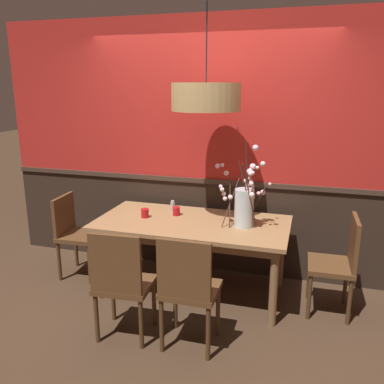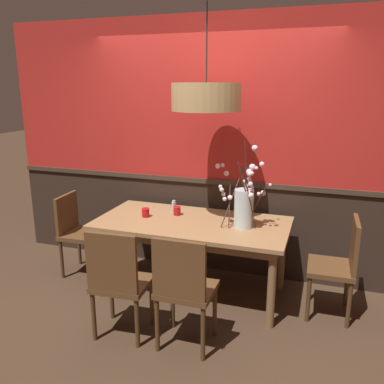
# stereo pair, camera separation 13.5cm
# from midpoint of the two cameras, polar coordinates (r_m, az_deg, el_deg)

# --- Properties ---
(ground_plane) EXTENTS (24.00, 24.00, 0.00)m
(ground_plane) POSITION_cam_midpoint_polar(r_m,az_deg,el_deg) (4.16, 0.96, -13.86)
(ground_plane) COLOR #422D1E
(back_wall) EXTENTS (4.69, 0.14, 2.68)m
(back_wall) POSITION_cam_midpoint_polar(r_m,az_deg,el_deg) (4.29, 3.60, 5.95)
(back_wall) COLOR #2D2119
(back_wall) RESTS_ON ground
(dining_table) EXTENTS (1.82, 0.91, 0.74)m
(dining_table) POSITION_cam_midpoint_polar(r_m,az_deg,el_deg) (3.88, 1.00, -5.28)
(dining_table) COLOR #997047
(dining_table) RESTS_ON ground
(chair_head_west_end) EXTENTS (0.43, 0.44, 0.87)m
(chair_head_west_end) POSITION_cam_midpoint_polar(r_m,az_deg,el_deg) (4.51, -15.07, -5.09)
(chair_head_west_end) COLOR brown
(chair_head_west_end) RESTS_ON ground
(chair_near_side_right) EXTENTS (0.43, 0.40, 0.94)m
(chair_near_side_right) POSITION_cam_midpoint_polar(r_m,az_deg,el_deg) (3.12, 0.09, -13.18)
(chair_near_side_right) COLOR brown
(chair_near_side_right) RESTS_ON ground
(chair_head_east_end) EXTENTS (0.40, 0.43, 0.91)m
(chair_head_east_end) POSITION_cam_midpoint_polar(r_m,az_deg,el_deg) (3.80, 21.11, -9.24)
(chair_head_east_end) COLOR brown
(chair_head_east_end) RESTS_ON ground
(chair_near_side_left) EXTENTS (0.46, 0.42, 0.93)m
(chair_near_side_left) POSITION_cam_midpoint_polar(r_m,az_deg,el_deg) (3.29, -9.22, -12.02)
(chair_near_side_left) COLOR brown
(chair_near_side_left) RESTS_ON ground
(chair_far_side_left) EXTENTS (0.44, 0.41, 0.88)m
(chair_far_side_left) POSITION_cam_midpoint_polar(r_m,az_deg,el_deg) (4.80, 1.24, -3.27)
(chair_far_side_left) COLOR brown
(chair_far_side_left) RESTS_ON ground
(vase_with_blossoms) EXTENTS (0.52, 0.34, 0.80)m
(vase_with_blossoms) POSITION_cam_midpoint_polar(r_m,az_deg,el_deg) (3.68, 8.37, -1.99)
(vase_with_blossoms) COLOR silver
(vase_with_blossoms) RESTS_ON dining_table
(candle_holder_nearer_center) EXTENTS (0.08, 0.08, 0.09)m
(candle_holder_nearer_center) POSITION_cam_midpoint_polar(r_m,az_deg,el_deg) (4.02, -1.17, -2.68)
(candle_holder_nearer_center) COLOR red
(candle_holder_nearer_center) RESTS_ON dining_table
(candle_holder_nearer_edge) EXTENTS (0.08, 0.08, 0.09)m
(candle_holder_nearer_edge) POSITION_cam_midpoint_polar(r_m,az_deg,el_deg) (3.98, -5.62, -2.91)
(candle_holder_nearer_edge) COLOR red
(candle_holder_nearer_edge) RESTS_ON dining_table
(condiment_bottle) EXTENTS (0.05, 0.05, 0.12)m
(condiment_bottle) POSITION_cam_midpoint_polar(r_m,az_deg,el_deg) (4.13, -1.64, -2.04)
(condiment_bottle) COLOR #ADADB2
(condiment_bottle) RESTS_ON dining_table
(pendant_lamp) EXTENTS (0.62, 0.62, 0.91)m
(pendant_lamp) POSITION_cam_midpoint_polar(r_m,az_deg,el_deg) (3.68, 3.10, 13.27)
(pendant_lamp) COLOR tan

